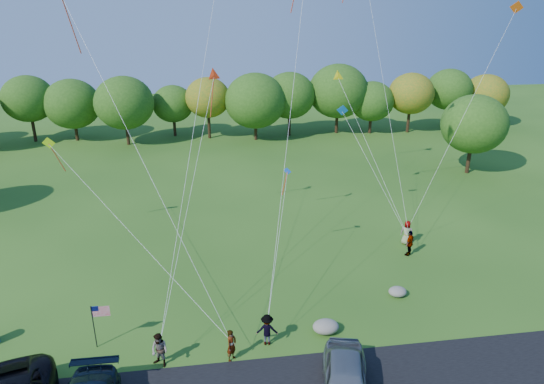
{
  "coord_description": "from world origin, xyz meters",
  "views": [
    {
      "loc": [
        -0.75,
        -18.7,
        15.27
      ],
      "look_at": [
        2.83,
        6.0,
        5.44
      ],
      "focal_mm": 32.0,
      "sensor_mm": 36.0,
      "label": 1
    }
  ],
  "objects": [
    {
      "name": "ground",
      "position": [
        0.0,
        0.0,
        0.0
      ],
      "size": [
        140.0,
        140.0,
        0.0
      ],
      "primitive_type": "plane",
      "color": "#285317",
      "rests_on": "ground"
    },
    {
      "name": "treeline",
      "position": [
        2.06,
        35.82,
        4.72
      ],
      "size": [
        74.91,
        27.67,
        8.66
      ],
      "color": "#372614",
      "rests_on": "ground"
    },
    {
      "name": "minivan_silver",
      "position": [
        4.44,
        -3.77,
        0.87
      ],
      "size": [
        3.03,
        5.07,
        1.62
      ],
      "primitive_type": "imported",
      "rotation": [
        0.0,
        0.0,
        -0.25
      ],
      "color": "gray",
      "rests_on": "asphalt_lane"
    },
    {
      "name": "flyer_a",
      "position": [
        -0.01,
        -0.8,
        0.79
      ],
      "size": [
        0.66,
        0.69,
        1.58
      ],
      "primitive_type": "imported",
      "rotation": [
        0.0,
        0.0,
        0.89
      ],
      "color": "#4C4C59",
      "rests_on": "ground"
    },
    {
      "name": "flyer_b",
      "position": [
        -3.2,
        -0.74,
        0.84
      ],
      "size": [
        1.03,
        0.99,
        1.68
      ],
      "primitive_type": "imported",
      "rotation": [
        0.0,
        0.0,
        -0.61
      ],
      "color": "#4C4C59",
      "rests_on": "ground"
    },
    {
      "name": "flyer_c",
      "position": [
        1.73,
        0.07,
        0.8
      ],
      "size": [
        1.11,
        0.75,
        1.6
      ],
      "primitive_type": "imported",
      "rotation": [
        0.0,
        0.0,
        2.98
      ],
      "color": "#4C4C59",
      "rests_on": "ground"
    },
    {
      "name": "flyer_d",
      "position": [
        11.95,
        7.4,
        0.86
      ],
      "size": [
        1.02,
        1.0,
        1.72
      ],
      "primitive_type": "imported",
      "rotation": [
        0.0,
        0.0,
        3.89
      ],
      "color": "#4C4C59",
      "rests_on": "ground"
    },
    {
      "name": "flyer_e",
      "position": [
        12.39,
        8.89,
        0.84
      ],
      "size": [
        0.98,
        0.89,
        1.68
      ],
      "primitive_type": "imported",
      "rotation": [
        0.0,
        0.0,
        2.58
      ],
      "color": "#4C4C59",
      "rests_on": "ground"
    },
    {
      "name": "flag_assembly",
      "position": [
        -6.06,
        0.99,
        1.69
      ],
      "size": [
        0.84,
        0.55,
        2.28
      ],
      "color": "black",
      "rests_on": "ground"
    },
    {
      "name": "boulder_near",
      "position": [
        4.72,
        0.5,
        0.33
      ],
      "size": [
        1.31,
        1.03,
        0.66
      ],
      "primitive_type": "ellipsoid",
      "color": "gray",
      "rests_on": "ground"
    },
    {
      "name": "boulder_far",
      "position": [
        9.46,
        3.05,
        0.26
      ],
      "size": [
        1.01,
        0.84,
        0.53
      ],
      "primitive_type": "ellipsoid",
      "color": "gray",
      "rests_on": "ground"
    }
  ]
}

